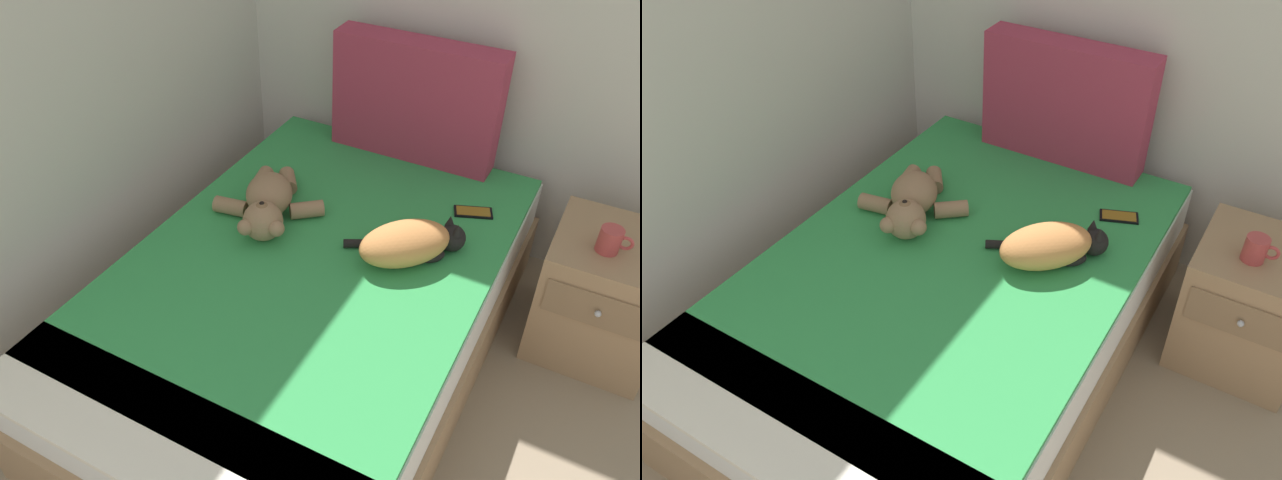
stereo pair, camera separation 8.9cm
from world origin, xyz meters
TOP-DOWN VIEW (x-y plane):
  - bed at (0.86, 3.05)m, footprint 1.27×1.94m
  - patterned_cushion at (0.89, 3.92)m, footprint 0.72×0.14m
  - cat at (1.16, 3.24)m, footprint 0.41×0.38m
  - teddy_bear at (0.59, 3.21)m, footprint 0.41×0.50m
  - cell_phone at (1.28, 3.62)m, footprint 0.16×0.12m
  - nightstand at (1.82, 3.64)m, footprint 0.44×0.48m
  - mug at (1.78, 3.57)m, footprint 0.12×0.08m

SIDE VIEW (x-z plane):
  - bed at x=0.86m, z-range 0.00..0.48m
  - nightstand at x=1.82m, z-range 0.00..0.52m
  - cell_phone at x=1.28m, z-range 0.48..0.49m
  - teddy_bear at x=0.59m, z-range 0.47..0.63m
  - cat at x=1.16m, z-range 0.48..0.63m
  - mug at x=1.78m, z-range 0.52..0.61m
  - patterned_cushion at x=0.89m, z-range 0.48..1.00m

